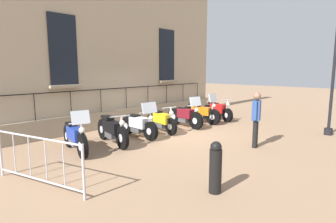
% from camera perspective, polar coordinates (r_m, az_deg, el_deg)
% --- Properties ---
extents(ground_plane, '(60.00, 60.00, 0.00)m').
position_cam_1_polar(ground_plane, '(10.25, 0.45, -4.48)').
color(ground_plane, '#9E7A5B').
extents(building_facade, '(0.82, 11.99, 7.64)m').
position_cam_1_polar(building_facade, '(12.20, -10.10, 15.05)').
color(building_facade, tan).
rests_on(building_facade, ground_plane).
extents(motorcycle_blue, '(2.00, 0.74, 1.28)m').
position_cam_1_polar(motorcycle_blue, '(8.30, -18.54, -5.02)').
color(motorcycle_blue, black).
rests_on(motorcycle_blue, ground_plane).
extents(motorcycle_black, '(2.11, 0.77, 0.99)m').
position_cam_1_polar(motorcycle_black, '(8.90, -11.41, -3.76)').
color(motorcycle_black, black).
rests_on(motorcycle_black, ground_plane).
extents(motorcycle_white, '(1.90, 0.74, 1.27)m').
position_cam_1_polar(motorcycle_white, '(9.63, -6.00, -2.79)').
color(motorcycle_white, black).
rests_on(motorcycle_white, ground_plane).
extents(motorcycle_yellow, '(1.88, 0.72, 1.00)m').
position_cam_1_polar(motorcycle_yellow, '(10.40, -1.37, -1.93)').
color(motorcycle_yellow, black).
rests_on(motorcycle_yellow, ground_plane).
extents(motorcycle_maroon, '(1.95, 0.68, 1.28)m').
position_cam_1_polar(motorcycle_maroon, '(11.28, 3.57, -0.93)').
color(motorcycle_maroon, black).
rests_on(motorcycle_maroon, ground_plane).
extents(motorcycle_orange, '(1.97, 0.64, 1.33)m').
position_cam_1_polar(motorcycle_orange, '(12.19, 6.73, -0.33)').
color(motorcycle_orange, black).
rests_on(motorcycle_orange, ground_plane).
extents(motorcycle_red, '(1.97, 0.88, 0.99)m').
position_cam_1_polar(motorcycle_red, '(13.11, 10.11, 0.19)').
color(motorcycle_red, black).
rests_on(motorcycle_red, ground_plane).
extents(lamppost, '(0.30, 0.30, 5.06)m').
position_cam_1_polar(lamppost, '(11.33, 31.05, 9.15)').
color(lamppost, black).
rests_on(lamppost, ground_plane).
extents(crowd_barrier, '(2.44, 0.66, 1.05)m').
position_cam_1_polar(crowd_barrier, '(6.17, -25.20, -8.95)').
color(crowd_barrier, '#B7B7BF').
rests_on(crowd_barrier, ground_plane).
extents(bollard, '(0.24, 0.24, 1.01)m').
position_cam_1_polar(bollard, '(5.45, 9.73, -11.19)').
color(bollard, black).
rests_on(bollard, ground_plane).
extents(pedestrian_standing, '(0.32, 0.51, 1.67)m').
position_cam_1_polar(pedestrian_standing, '(8.70, 17.65, -0.98)').
color(pedestrian_standing, black).
rests_on(pedestrian_standing, ground_plane).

